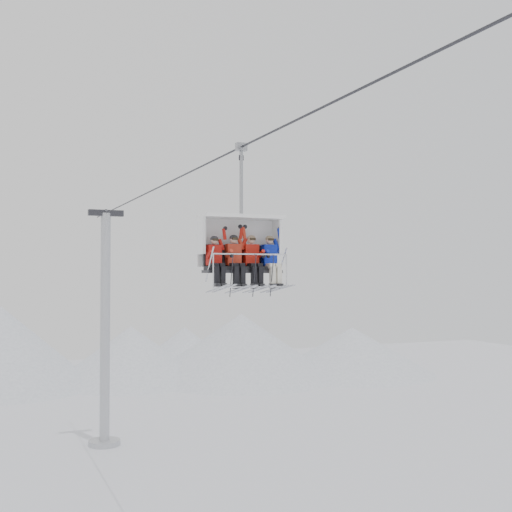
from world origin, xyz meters
name	(u,v)px	position (x,y,z in m)	size (l,w,h in m)	color
ridgeline	(44,356)	(-1.58, 42.05, 2.84)	(72.00, 21.00, 7.00)	silver
lift_tower_right	(105,344)	(0.00, 22.00, 5.78)	(2.00, 1.80, 13.48)	#AAADB2
haul_cable	(256,140)	(0.00, 0.00, 13.30)	(0.06, 0.06, 50.00)	#2C2C31
chairlift_carrier	(240,243)	(0.00, 1.15, 10.66)	(2.30, 1.17, 3.98)	black
skier_far_left	(216,260)	(-0.81, 0.84, 10.17)	(0.37, 1.69, 1.51)	red
skier_center_left	(235,259)	(-0.26, 0.85, 10.20)	(0.39, 1.69, 1.58)	red
skier_center_right	(253,259)	(0.26, 0.85, 10.20)	(0.39, 1.69, 1.58)	#B71A0F
skier_far_right	(271,260)	(0.81, 0.85, 10.20)	(0.39, 1.69, 1.58)	#0F24B0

